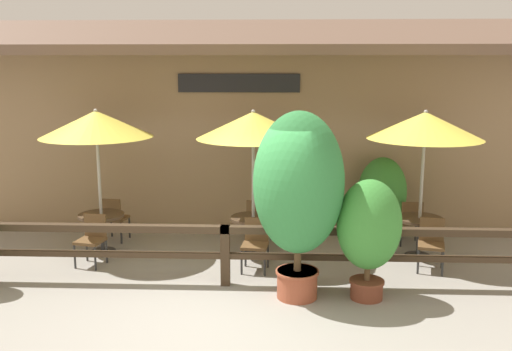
# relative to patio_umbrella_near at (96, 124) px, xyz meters

# --- Properties ---
(ground_plane) EXTENTS (60.00, 60.00, 0.00)m
(ground_plane) POSITION_rel_patio_umbrella_near_xyz_m (2.39, -2.52, -2.34)
(ground_plane) COLOR gray
(building_facade) EXTENTS (14.28, 1.49, 4.23)m
(building_facade) POSITION_rel_patio_umbrella_near_xyz_m (2.39, 1.59, -0.17)
(building_facade) COLOR #997A56
(building_facade) RESTS_ON ground
(patio_railing) EXTENTS (10.40, 0.14, 0.95)m
(patio_railing) POSITION_rel_patio_umbrella_near_xyz_m (2.39, -1.47, -1.64)
(patio_railing) COLOR #3D2D1E
(patio_railing) RESTS_ON ground
(patio_umbrella_near) EXTENTS (1.97, 1.97, 2.61)m
(patio_umbrella_near) POSITION_rel_patio_umbrella_near_xyz_m (0.00, 0.00, 0.00)
(patio_umbrella_near) COLOR #B7B2A8
(patio_umbrella_near) RESTS_ON ground
(dining_table_near) EXTENTS (0.82, 0.82, 0.71)m
(dining_table_near) POSITION_rel_patio_umbrella_near_xyz_m (0.00, 0.00, -1.77)
(dining_table_near) COLOR #4C3826
(dining_table_near) RESTS_ON ground
(chair_near_streetside) EXTENTS (0.50, 0.50, 0.86)m
(chair_near_streetside) POSITION_rel_patio_umbrella_near_xyz_m (0.04, -0.65, -1.85)
(chair_near_streetside) COLOR brown
(chair_near_streetside) RESTS_ON ground
(chair_near_wallside) EXTENTS (0.48, 0.48, 0.86)m
(chair_near_wallside) POSITION_rel_patio_umbrella_near_xyz_m (0.04, 0.65, -1.85)
(chair_near_wallside) COLOR brown
(chair_near_wallside) RESTS_ON ground
(patio_umbrella_middle) EXTENTS (1.97, 1.97, 2.61)m
(patio_umbrella_middle) POSITION_rel_patio_umbrella_near_xyz_m (2.75, -0.08, 0.00)
(patio_umbrella_middle) COLOR #B7B2A8
(patio_umbrella_middle) RESTS_ON ground
(dining_table_middle) EXTENTS (0.82, 0.82, 0.71)m
(dining_table_middle) POSITION_rel_patio_umbrella_near_xyz_m (2.75, -0.08, -1.77)
(dining_table_middle) COLOR #4C3826
(dining_table_middle) RESTS_ON ground
(chair_middle_streetside) EXTENTS (0.46, 0.46, 0.86)m
(chair_middle_streetside) POSITION_rel_patio_umbrella_near_xyz_m (2.82, -0.78, -1.85)
(chair_middle_streetside) COLOR brown
(chair_middle_streetside) RESTS_ON ground
(chair_middle_wallside) EXTENTS (0.50, 0.50, 0.86)m
(chair_middle_wallside) POSITION_rel_patio_umbrella_near_xyz_m (2.82, 0.62, -1.85)
(chair_middle_wallside) COLOR brown
(chair_middle_wallside) RESTS_ON ground
(patio_umbrella_far) EXTENTS (1.97, 1.97, 2.61)m
(patio_umbrella_far) POSITION_rel_patio_umbrella_near_xyz_m (5.68, 0.00, 0.00)
(patio_umbrella_far) COLOR #B7B2A8
(patio_umbrella_far) RESTS_ON ground
(dining_table_far) EXTENTS (0.82, 0.82, 0.71)m
(dining_table_far) POSITION_rel_patio_umbrella_near_xyz_m (5.68, 0.00, -1.77)
(dining_table_far) COLOR #4C3826
(dining_table_far) RESTS_ON ground
(chair_far_streetside) EXTENTS (0.51, 0.51, 0.86)m
(chair_far_streetside) POSITION_rel_patio_umbrella_near_xyz_m (5.73, -0.66, -1.85)
(chair_far_streetside) COLOR brown
(chair_far_streetside) RESTS_ON ground
(chair_far_wallside) EXTENTS (0.43, 0.43, 0.86)m
(chair_far_wallside) POSITION_rel_patio_umbrella_near_xyz_m (5.67, 0.66, -1.85)
(chair_far_wallside) COLOR brown
(chair_far_wallside) RESTS_ON ground
(potted_plant_broad_leaf) EXTENTS (1.30, 1.17, 2.75)m
(potted_plant_broad_leaf) POSITION_rel_patio_umbrella_near_xyz_m (3.48, -1.90, -0.69)
(potted_plant_broad_leaf) COLOR #9E4C33
(potted_plant_broad_leaf) RESTS_ON ground
(potted_plant_entrance_palm) EXTENTS (0.93, 0.84, 1.78)m
(potted_plant_entrance_palm) POSITION_rel_patio_umbrella_near_xyz_m (4.50, -1.89, -1.28)
(potted_plant_entrance_palm) COLOR brown
(potted_plant_entrance_palm) RESTS_ON ground
(potted_plant_tall_tropical) EXTENTS (0.94, 0.84, 1.62)m
(potted_plant_tall_tropical) POSITION_rel_patio_umbrella_near_xyz_m (5.20, 1.03, -1.49)
(potted_plant_tall_tropical) COLOR #564C47
(potted_plant_tall_tropical) RESTS_ON ground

